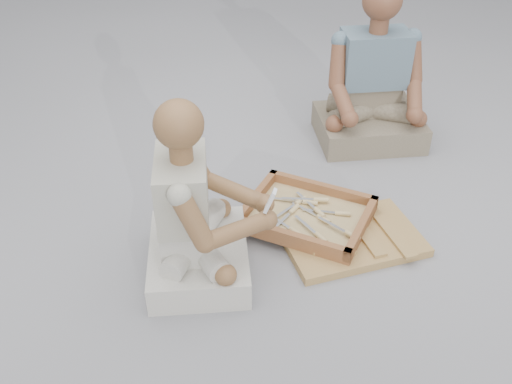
# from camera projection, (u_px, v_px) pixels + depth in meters

# --- Properties ---
(ground) EXTENTS (60.00, 60.00, 0.00)m
(ground) POSITION_uv_depth(u_px,v_px,m) (283.00, 266.00, 2.43)
(ground) COLOR gray
(ground) RESTS_ON ground
(carved_panel) EXTENTS (0.70, 0.59, 0.04)m
(carved_panel) POSITION_uv_depth(u_px,v_px,m) (351.00, 239.00, 2.54)
(carved_panel) COLOR brown
(carved_panel) RESTS_ON ground
(tool_tray) EXTENTS (0.67, 0.60, 0.07)m
(tool_tray) POSITION_uv_depth(u_px,v_px,m) (307.00, 215.00, 2.61)
(tool_tray) COLOR brown
(tool_tray) RESTS_ON carved_panel
(chisel_0) EXTENTS (0.18, 0.15, 0.02)m
(chisel_0) POSITION_uv_depth(u_px,v_px,m) (320.00, 217.00, 2.59)
(chisel_0) COLOR silver
(chisel_0) RESTS_ON tool_tray
(chisel_1) EXTENTS (0.22, 0.04, 0.02)m
(chisel_1) POSITION_uv_depth(u_px,v_px,m) (338.00, 213.00, 2.61)
(chisel_1) COLOR silver
(chisel_1) RESTS_ON tool_tray
(chisel_2) EXTENTS (0.18, 0.15, 0.02)m
(chisel_2) POSITION_uv_depth(u_px,v_px,m) (348.00, 233.00, 2.47)
(chisel_2) COLOR silver
(chisel_2) RESTS_ON tool_tray
(chisel_3) EXTENTS (0.13, 0.20, 0.02)m
(chisel_3) POSITION_uv_depth(u_px,v_px,m) (292.00, 212.00, 2.62)
(chisel_3) COLOR silver
(chisel_3) RESTS_ON tool_tray
(chisel_4) EXTENTS (0.22, 0.02, 0.02)m
(chisel_4) POSITION_uv_depth(u_px,v_px,m) (316.00, 199.00, 2.68)
(chisel_4) COLOR silver
(chisel_4) RESTS_ON tool_tray
(chisel_5) EXTENTS (0.15, 0.19, 0.02)m
(chisel_5) POSITION_uv_depth(u_px,v_px,m) (318.00, 235.00, 2.47)
(chisel_5) COLOR silver
(chisel_5) RESTS_ON tool_tray
(chisel_6) EXTENTS (0.14, 0.19, 0.02)m
(chisel_6) POSITION_uv_depth(u_px,v_px,m) (317.00, 210.00, 2.61)
(chisel_6) COLOR silver
(chisel_6) RESTS_ON tool_tray
(chisel_7) EXTENTS (0.17, 0.17, 0.02)m
(chisel_7) POSITION_uv_depth(u_px,v_px,m) (292.00, 230.00, 2.52)
(chisel_7) COLOR silver
(chisel_7) RESTS_ON tool_tray
(chisel_8) EXTENTS (0.15, 0.18, 0.02)m
(chisel_8) POSITION_uv_depth(u_px,v_px,m) (298.00, 203.00, 2.67)
(chisel_8) COLOR silver
(chisel_8) RESTS_ON tool_tray
(chisel_9) EXTENTS (0.22, 0.05, 0.02)m
(chisel_9) POSITION_uv_depth(u_px,v_px,m) (306.00, 202.00, 2.67)
(chisel_9) COLOR silver
(chisel_9) RESTS_ON tool_tray
(wood_chip_0) EXTENTS (0.02, 0.02, 0.00)m
(wood_chip_0) POSITION_uv_depth(u_px,v_px,m) (279.00, 221.00, 2.67)
(wood_chip_0) COLOR tan
(wood_chip_0) RESTS_ON ground
(wood_chip_1) EXTENTS (0.02, 0.02, 0.00)m
(wood_chip_1) POSITION_uv_depth(u_px,v_px,m) (242.00, 236.00, 2.59)
(wood_chip_1) COLOR tan
(wood_chip_1) RESTS_ON ground
(wood_chip_2) EXTENTS (0.02, 0.02, 0.00)m
(wood_chip_2) POSITION_uv_depth(u_px,v_px,m) (296.00, 223.00, 2.66)
(wood_chip_2) COLOR tan
(wood_chip_2) RESTS_ON ground
(wood_chip_3) EXTENTS (0.02, 0.02, 0.00)m
(wood_chip_3) POSITION_uv_depth(u_px,v_px,m) (299.00, 192.00, 2.87)
(wood_chip_3) COLOR tan
(wood_chip_3) RESTS_ON ground
(wood_chip_4) EXTENTS (0.02, 0.02, 0.00)m
(wood_chip_4) POSITION_uv_depth(u_px,v_px,m) (272.00, 180.00, 2.95)
(wood_chip_4) COLOR tan
(wood_chip_4) RESTS_ON ground
(wood_chip_5) EXTENTS (0.02, 0.02, 0.00)m
(wood_chip_5) POSITION_uv_depth(u_px,v_px,m) (322.00, 245.00, 2.53)
(wood_chip_5) COLOR tan
(wood_chip_5) RESTS_ON ground
(wood_chip_6) EXTENTS (0.02, 0.02, 0.00)m
(wood_chip_6) POSITION_uv_depth(u_px,v_px,m) (273.00, 192.00, 2.87)
(wood_chip_6) COLOR tan
(wood_chip_6) RESTS_ON ground
(wood_chip_7) EXTENTS (0.02, 0.02, 0.00)m
(wood_chip_7) POSITION_uv_depth(u_px,v_px,m) (241.00, 187.00, 2.90)
(wood_chip_7) COLOR tan
(wood_chip_7) RESTS_ON ground
(wood_chip_8) EXTENTS (0.02, 0.02, 0.00)m
(wood_chip_8) POSITION_uv_depth(u_px,v_px,m) (324.00, 196.00, 2.84)
(wood_chip_8) COLOR tan
(wood_chip_8) RESTS_ON ground
(wood_chip_9) EXTENTS (0.02, 0.02, 0.00)m
(wood_chip_9) POSITION_uv_depth(u_px,v_px,m) (309.00, 214.00, 2.72)
(wood_chip_9) COLOR tan
(wood_chip_9) RESTS_ON ground
(wood_chip_10) EXTENTS (0.02, 0.02, 0.00)m
(wood_chip_10) POSITION_uv_depth(u_px,v_px,m) (297.00, 177.00, 2.97)
(wood_chip_10) COLOR tan
(wood_chip_10) RESTS_ON ground
(wood_chip_11) EXTENTS (0.02, 0.02, 0.00)m
(wood_chip_11) POSITION_uv_depth(u_px,v_px,m) (261.00, 209.00, 2.75)
(wood_chip_11) COLOR tan
(wood_chip_11) RESTS_ON ground
(wood_chip_12) EXTENTS (0.02, 0.02, 0.00)m
(wood_chip_12) POSITION_uv_depth(u_px,v_px,m) (255.00, 215.00, 2.71)
(wood_chip_12) COLOR tan
(wood_chip_12) RESTS_ON ground
(wood_chip_13) EXTENTS (0.02, 0.02, 0.00)m
(wood_chip_13) POSITION_uv_depth(u_px,v_px,m) (317.00, 191.00, 2.88)
(wood_chip_13) COLOR tan
(wood_chip_13) RESTS_ON ground
(wood_chip_14) EXTENTS (0.02, 0.02, 0.00)m
(wood_chip_14) POSITION_uv_depth(u_px,v_px,m) (302.00, 260.00, 2.45)
(wood_chip_14) COLOR tan
(wood_chip_14) RESTS_ON ground
(craftsman) EXTENTS (0.56, 0.56, 0.79)m
(craftsman) POSITION_uv_depth(u_px,v_px,m) (195.00, 219.00, 2.26)
(craftsman) COLOR beige
(craftsman) RESTS_ON ground
(companion) EXTENTS (0.64, 0.55, 0.89)m
(companion) POSITION_uv_depth(u_px,v_px,m) (372.00, 91.00, 3.14)
(companion) COLOR #7F755B
(companion) RESTS_ON ground
(mobile_phone) EXTENTS (0.05, 0.05, 0.10)m
(mobile_phone) POSITION_uv_depth(u_px,v_px,m) (270.00, 201.00, 2.17)
(mobile_phone) COLOR white
(mobile_phone) RESTS_ON craftsman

